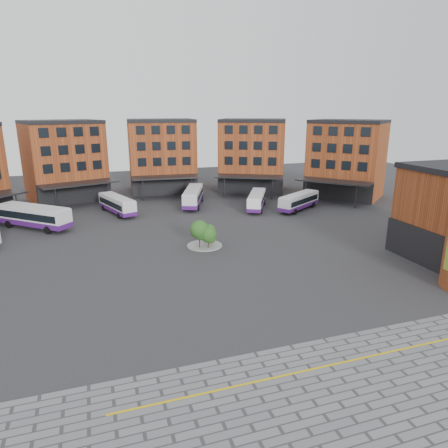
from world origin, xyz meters
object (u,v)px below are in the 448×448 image
object	(u,v)px
bus_c	(117,204)
bus_e	(257,200)
bus_f	(299,201)
tree_island	(205,233)
bus_b	(34,216)
bus_d	(193,196)

from	to	relation	value
bus_c	bus_e	world-z (taller)	bus_c
bus_f	tree_island	bearing A→B (deg)	-88.66
bus_b	bus_d	size ratio (longest dim) A/B	0.95
bus_b	bus_d	world-z (taller)	bus_b
bus_e	bus_f	size ratio (longest dim) A/B	1.03
bus_b	bus_c	bearing A→B (deg)	-25.27
tree_island	bus_b	distance (m)	26.09
bus_f	bus_e	bearing A→B (deg)	-146.55
tree_island	bus_c	size ratio (longest dim) A/B	0.43
tree_island	bus_c	xyz separation A→B (m)	(-9.06, 20.69, -0.30)
bus_d	tree_island	bearing A→B (deg)	-80.05
bus_f	bus_d	bearing A→B (deg)	-150.01
tree_island	bus_b	size ratio (longest dim) A/B	0.42
tree_island	bus_d	distance (m)	22.49
tree_island	bus_c	bearing A→B (deg)	113.66
tree_island	bus_e	xyz separation A→B (m)	(13.85, 16.51, -0.33)
tree_island	bus_e	bearing A→B (deg)	50.00
bus_d	bus_e	distance (m)	11.26
tree_island	bus_d	xyz separation A→B (m)	(4.09, 22.12, -0.17)
tree_island	bus_d	size ratio (longest dim) A/B	0.39
tree_island	bus_c	distance (m)	22.59
tree_island	bus_e	size ratio (longest dim) A/B	0.45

